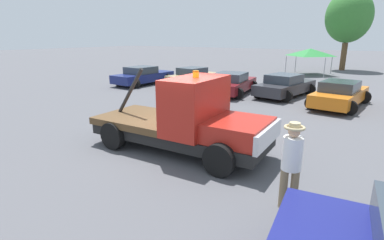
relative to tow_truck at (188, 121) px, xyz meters
The scene contains 11 objects.
ground_plane 1.05m from the tow_truck, behind, with size 160.00×160.00×0.00m, color #545459.
tow_truck is the anchor object (origin of this frame).
person_near_truck 3.83m from the tow_truck, 22.83° to the right, with size 0.41×0.41×1.87m.
parked_car_navy 14.13m from the tow_truck, 138.10° to the left, with size 2.63×4.96×1.34m.
parked_car_tan 12.99m from the tow_truck, 122.50° to the left, with size 2.75×4.44×1.34m.
parked_car_maroon 10.15m from the tow_truck, 108.80° to the left, with size 2.90×4.80×1.34m.
parked_car_charcoal 10.61m from the tow_truck, 91.21° to the left, with size 2.93×4.89×1.34m.
parked_car_orange 9.86m from the tow_truck, 72.63° to the left, with size 2.70×4.88×1.34m.
canopy_tent_green 22.54m from the tow_truck, 93.98° to the left, with size 3.43×3.43×2.41m.
tree_left 28.85m from the tow_truck, 88.96° to the left, with size 4.53×4.53×8.10m.
traffic_cone 3.98m from the tow_truck, 107.35° to the left, with size 0.40×0.40×0.55m.
Camera 1 is at (5.30, -7.26, 3.49)m, focal length 28.00 mm.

